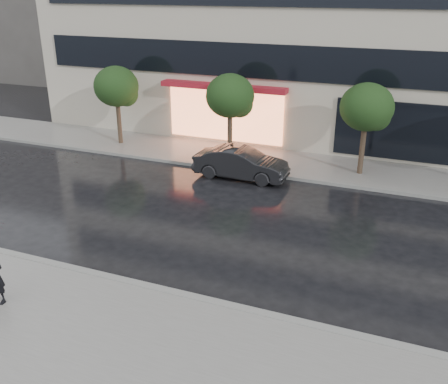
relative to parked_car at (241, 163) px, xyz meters
The scene contains 10 objects.
ground 8.06m from the parked_car, 78.04° to the right, with size 120.00×120.00×0.00m, color black.
sidewalk_near 11.25m from the parked_car, 81.47° to the right, with size 60.00×4.50×0.12m, color slate.
sidewalk_far 2.97m from the parked_car, 55.11° to the left, with size 60.00×3.50×0.12m, color slate.
curb_near 9.04m from the parked_car, 79.35° to the right, with size 60.00×0.25×0.14m, color gray.
curb_far 1.88m from the parked_car, 20.97° to the left, with size 60.00×0.25×0.14m, color gray.
bg_building_left 32.42m from the parked_car, 145.44° to the left, with size 14.00×10.00×12.00m, color #59544F.
tree_far_west 7.92m from the parked_car, 163.40° to the left, with size 2.20×2.20×3.99m.
tree_mid_west 3.39m from the parked_car, 120.43° to the left, with size 2.20×2.20×3.99m.
tree_mid_east 5.67m from the parked_car, 24.65° to the left, with size 2.20×2.20×3.99m.
parked_car is the anchor object (origin of this frame).
Camera 1 is at (5.04, -10.86, 7.66)m, focal length 40.00 mm.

